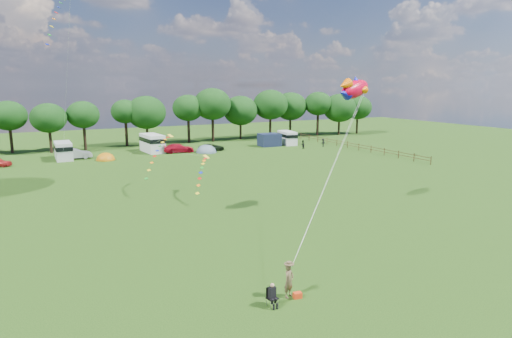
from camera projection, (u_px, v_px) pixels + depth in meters
name	position (u px, v px, depth m)	size (l,w,h in m)	color
ground_plane	(309.00, 247.00, 28.96)	(180.00, 180.00, 0.00)	black
tree_line	(167.00, 110.00, 78.27)	(102.98, 10.98, 10.27)	black
fence	(353.00, 145.00, 73.19)	(0.12, 33.12, 1.20)	#472D19
car_b	(75.00, 154.00, 63.38)	(1.63, 4.36, 1.54)	#93979B
car_c	(178.00, 148.00, 69.43)	(2.02, 4.82, 1.45)	#A70B1C
car_d	(212.00, 147.00, 71.13)	(2.00, 4.43, 1.21)	black
campervan_b	(63.00, 150.00, 63.00)	(2.37, 5.30, 2.57)	#BCBCBE
campervan_c	(152.00, 143.00, 69.97)	(3.08, 6.14, 2.90)	silver
campervan_d	(287.00, 137.00, 78.96)	(2.90, 5.29, 2.46)	silver
tent_orange	(106.00, 160.00, 62.69)	(2.73, 2.99, 2.14)	#B8680A
tent_greyblue	(206.00, 152.00, 69.70)	(3.35, 3.67, 2.49)	slate
awning_navy	(269.00, 140.00, 76.92)	(3.61, 2.93, 2.25)	#171F3A
kite_flyer	(289.00, 281.00, 22.00)	(0.65, 0.43, 1.79)	brown
camp_chair	(272.00, 292.00, 21.09)	(0.58, 0.58, 1.23)	#99999E
kite_bag	(298.00, 295.00, 22.01)	(0.43, 0.29, 0.31)	red
fish_kite	(353.00, 89.00, 35.95)	(4.29, 2.46, 2.24)	red
streamer_kite_a	(61.00, 9.00, 41.82)	(3.24, 5.58, 5.75)	gold
streamer_kite_b	(161.00, 149.00, 43.66)	(4.22, 4.60, 3.77)	yellow
streamer_kite_c	(203.00, 168.00, 41.42)	(3.19, 5.00, 2.81)	yellow
walker_a	(303.00, 145.00, 73.54)	(0.73, 0.45, 1.50)	black
walker_b	(323.00, 143.00, 75.90)	(0.95, 0.44, 1.47)	black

